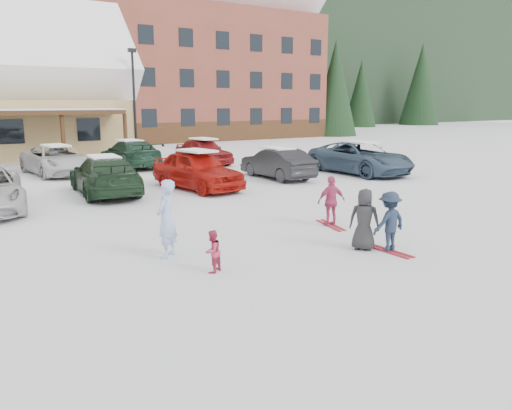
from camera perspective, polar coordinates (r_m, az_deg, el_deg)
ground at (r=11.37m, az=1.45°, el=-5.96°), size 160.00×160.00×0.00m
alpine_hotel at (r=51.46m, az=-9.54°, el=17.18°), size 31.48×14.01×21.48m
lamp_post at (r=33.80m, az=-13.76°, el=11.88°), size 0.50×0.25×6.82m
conifer_1 at (r=54.68m, az=9.05°, el=14.36°), size 4.84×4.84×11.22m
conifer_3 at (r=54.37m, az=-20.24°, el=12.62°), size 3.96×3.96×9.18m
conifer_4 at (r=68.11m, az=3.61°, el=14.13°), size 5.06×5.06×11.73m
adult_skier at (r=11.29m, az=-10.19°, el=-1.63°), size 0.76×0.75×1.77m
toddler_red at (r=10.26m, az=-5.02°, el=-5.36°), size 0.54×0.50×0.89m
child_navy at (r=11.98m, az=14.99°, el=-1.92°), size 0.93×0.55×1.42m
skis_child_navy at (r=12.15m, az=14.82°, el=-5.12°), size 0.23×1.40×0.03m
child_magenta at (r=14.16m, az=8.60°, el=0.38°), size 0.89×0.53×1.42m
skis_child_magenta at (r=14.31m, az=8.52°, el=-2.35°), size 0.52×1.41×0.03m
bystander_dark at (r=11.99m, az=12.27°, el=-1.68°), size 0.81×0.85×1.47m
parked_car_3 at (r=19.72m, az=-16.89°, el=3.18°), size 2.41×5.15×1.45m
parked_car_4 at (r=20.22m, az=-6.73°, el=3.95°), size 2.51×4.81×1.56m
parked_car_5 at (r=23.00m, az=2.43°, el=4.72°), size 1.48×4.23×1.39m
parked_car_6 at (r=25.08m, az=11.80°, el=5.23°), size 2.68×5.63×1.55m
parked_car_10 at (r=26.10m, az=-21.80°, el=4.75°), size 2.92×5.35×1.42m
parked_car_11 at (r=27.81m, az=-14.18°, el=5.63°), size 2.27×5.12×1.46m
parked_car_12 at (r=28.63m, az=-6.00°, el=6.06°), size 2.09×4.40×1.45m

